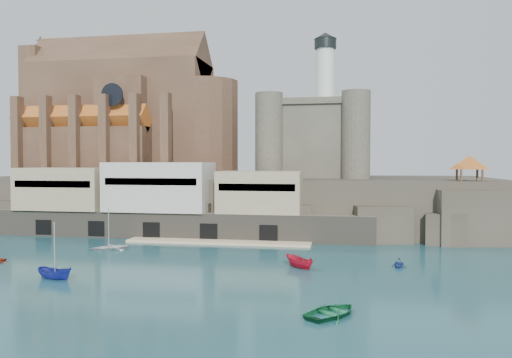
{
  "coord_description": "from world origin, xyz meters",
  "views": [
    {
      "loc": [
        22.19,
        -59.72,
        13.13
      ],
      "look_at": [
        5.7,
        32.0,
        9.88
      ],
      "focal_mm": 35.0,
      "sensor_mm": 36.0,
      "label": 1
    }
  ],
  "objects_px": {
    "castle_keep": "(315,136)",
    "boat_2": "(55,279)",
    "pavilion": "(469,164)",
    "church": "(128,120)"
  },
  "relations": [
    {
      "from": "castle_keep",
      "to": "boat_2",
      "type": "distance_m",
      "value": 59.44
    },
    {
      "from": "castle_keep",
      "to": "pavilion",
      "type": "relative_size",
      "value": 4.58
    },
    {
      "from": "pavilion",
      "to": "boat_2",
      "type": "height_order",
      "value": "pavilion"
    },
    {
      "from": "castle_keep",
      "to": "pavilion",
      "type": "xyz_separation_m",
      "value": [
        25.92,
        -15.08,
        -5.59
      ]
    },
    {
      "from": "castle_keep",
      "to": "pavilion",
      "type": "bearing_deg",
      "value": -30.18
    },
    {
      "from": "church",
      "to": "pavilion",
      "type": "bearing_deg",
      "value": -13.48
    },
    {
      "from": "pavilion",
      "to": "boat_2",
      "type": "relative_size",
      "value": 1.42
    },
    {
      "from": "church",
      "to": "pavilion",
      "type": "height_order",
      "value": "church"
    },
    {
      "from": "church",
      "to": "castle_keep",
      "type": "xyz_separation_m",
      "value": [
        40.21,
        -0.78,
        -3.81
      ]
    },
    {
      "from": "church",
      "to": "castle_keep",
      "type": "bearing_deg",
      "value": -1.11
    }
  ]
}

